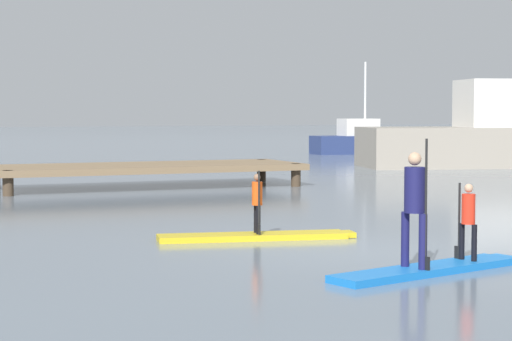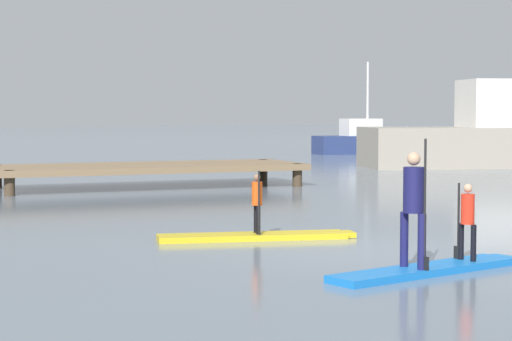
{
  "view_description": "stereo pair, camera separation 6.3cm",
  "coord_description": "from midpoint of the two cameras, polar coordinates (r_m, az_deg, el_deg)",
  "views": [
    {
      "loc": [
        -7.17,
        -12.9,
        2.19
      ],
      "look_at": [
        -0.83,
        2.4,
        1.15
      ],
      "focal_mm": 66.88,
      "sensor_mm": 36.0,
      "label": 1
    },
    {
      "loc": [
        -7.12,
        -12.92,
        2.19
      ],
      "look_at": [
        -0.83,
        2.4,
        1.15
      ],
      "focal_mm": 66.88,
      "sensor_mm": 36.0,
      "label": 2
    }
  ],
  "objects": [
    {
      "name": "ground_plane",
      "position": [
        14.92,
        6.39,
        -4.89
      ],
      "size": [
        240.0,
        240.0,
        0.0
      ],
      "primitive_type": "plane",
      "color": "slate"
    },
    {
      "name": "paddleboard_near",
      "position": [
        16.32,
        -0.07,
        -3.96
      ],
      "size": [
        3.44,
        1.22,
        0.1
      ],
      "color": "gold",
      "rests_on": "ground"
    },
    {
      "name": "paddler_child_solo",
      "position": [
        16.23,
        -0.03,
        -1.8
      ],
      "size": [
        0.21,
        0.37,
        1.09
      ],
      "color": "black",
      "rests_on": "paddleboard_near"
    },
    {
      "name": "paddleboard_far",
      "position": [
        13.17,
        10.2,
        -5.84
      ],
      "size": [
        3.29,
        1.33,
        0.1
      ],
      "color": "blue",
      "rests_on": "ground"
    },
    {
      "name": "paddler_adult",
      "position": [
        12.82,
        9.34,
        -1.86
      ],
      "size": [
        0.33,
        0.48,
        1.73
      ],
      "color": "#19194C",
      "rests_on": "paddleboard_far"
    },
    {
      "name": "paddler_child_front",
      "position": [
        13.67,
        12.41,
        -2.77
      ],
      "size": [
        0.23,
        0.38,
        1.08
      ],
      "color": "black",
      "rests_on": "paddleboard_far"
    },
    {
      "name": "fishing_boat_green_midground",
      "position": [
        49.06,
        6.4,
        1.77
      ],
      "size": [
        5.58,
        1.9,
        4.69
      ],
      "color": "navy",
      "rests_on": "ground"
    },
    {
      "name": "floating_dock",
      "position": [
        27.44,
        -6.58,
        0.16
      ],
      "size": [
        8.77,
        3.18,
        0.66
      ],
      "color": "#846B4C",
      "rests_on": "ground"
    }
  ]
}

